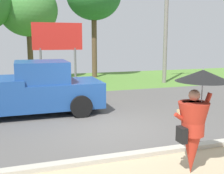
{
  "coord_description": "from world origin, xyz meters",
  "views": [
    {
      "loc": [
        -2.5,
        -7.5,
        2.63
      ],
      "look_at": [
        0.3,
        1.0,
        1.1
      ],
      "focal_mm": 44.51,
      "sensor_mm": 36.0,
      "label": 1
    }
  ],
  "objects_px": {
    "pickup_truck": "(29,90)",
    "tree_right_far": "(28,10)",
    "utility_pole": "(166,14)",
    "roadside_billboard": "(58,41)",
    "monk_pedestrian": "(195,119)"
  },
  "relations": [
    {
      "from": "pickup_truck",
      "to": "tree_right_far",
      "type": "xyz_separation_m",
      "value": [
        0.42,
        8.97,
        3.63
      ]
    },
    {
      "from": "tree_right_far",
      "to": "utility_pole",
      "type": "bearing_deg",
      "value": -27.12
    },
    {
      "from": "pickup_truck",
      "to": "utility_pole",
      "type": "height_order",
      "value": "utility_pole"
    },
    {
      "from": "roadside_billboard",
      "to": "utility_pole",
      "type": "bearing_deg",
      "value": 2.58
    },
    {
      "from": "utility_pole",
      "to": "tree_right_far",
      "type": "xyz_separation_m",
      "value": [
        -7.75,
        3.97,
        0.36
      ]
    },
    {
      "from": "pickup_truck",
      "to": "roadside_billboard",
      "type": "relative_size",
      "value": 1.49
    },
    {
      "from": "monk_pedestrian",
      "to": "utility_pole",
      "type": "relative_size",
      "value": 0.27
    },
    {
      "from": "monk_pedestrian",
      "to": "pickup_truck",
      "type": "bearing_deg",
      "value": 115.19
    },
    {
      "from": "monk_pedestrian",
      "to": "pickup_truck",
      "type": "distance_m",
      "value": 6.41
    },
    {
      "from": "monk_pedestrian",
      "to": "utility_pole",
      "type": "height_order",
      "value": "utility_pole"
    },
    {
      "from": "pickup_truck",
      "to": "utility_pole",
      "type": "distance_m",
      "value": 10.12
    },
    {
      "from": "utility_pole",
      "to": "roadside_billboard",
      "type": "xyz_separation_m",
      "value": [
        -6.49,
        -0.29,
        -1.59
      ]
    },
    {
      "from": "monk_pedestrian",
      "to": "tree_right_far",
      "type": "bearing_deg",
      "value": 97.71
    },
    {
      "from": "monk_pedestrian",
      "to": "roadside_billboard",
      "type": "distance_m",
      "value": 10.58
    },
    {
      "from": "utility_pole",
      "to": "roadside_billboard",
      "type": "relative_size",
      "value": 2.26
    }
  ]
}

